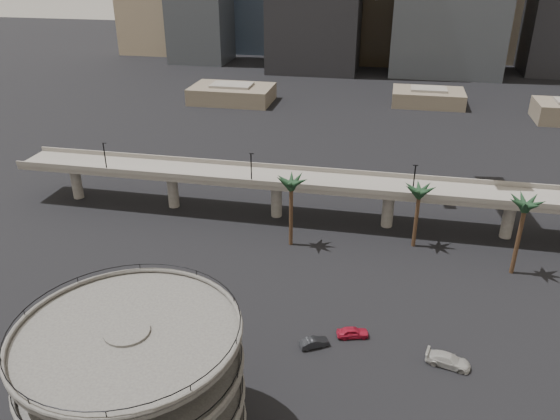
% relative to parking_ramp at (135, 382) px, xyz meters
% --- Properties ---
extents(parking_ramp, '(22.20, 22.20, 17.35)m').
position_rel_parking_ramp_xyz_m(parking_ramp, '(0.00, 0.00, 0.00)').
color(parking_ramp, '#474543').
rests_on(parking_ramp, ground).
extents(overpass, '(130.00, 9.30, 14.70)m').
position_rel_parking_ramp_xyz_m(overpass, '(13.00, 59.00, -2.50)').
color(overpass, slate).
rests_on(overpass, ground).
extents(palm_trees, '(54.40, 18.40, 14.00)m').
position_rel_parking_ramp_xyz_m(palm_trees, '(34.48, 51.47, 1.46)').
color(palm_trees, '#4C3320').
rests_on(palm_trees, ground).
extents(low_buildings, '(135.00, 27.50, 6.80)m').
position_rel_parking_ramp_xyz_m(low_buildings, '(19.89, 146.30, -6.97)').
color(low_buildings, '#6A5C4E').
rests_on(low_buildings, ground).
extents(car_a, '(4.76, 2.90, 1.51)m').
position_rel_parking_ramp_xyz_m(car_a, '(20.36, 23.87, -9.08)').
color(car_a, '#B41934').
rests_on(car_a, ground).
extents(car_b, '(4.26, 3.28, 1.35)m').
position_rel_parking_ramp_xyz_m(car_b, '(15.42, 20.75, -9.16)').
color(car_b, '#232428').
rests_on(car_b, ground).
extents(car_c, '(6.08, 3.49, 1.66)m').
position_rel_parking_ramp_xyz_m(car_c, '(32.99, 20.59, -9.01)').
color(car_c, '#B4B3B0').
rests_on(car_c, ground).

